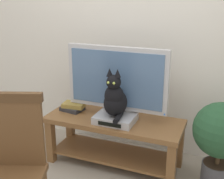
{
  "coord_description": "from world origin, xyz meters",
  "views": [
    {
      "loc": [
        0.91,
        -1.76,
        1.55
      ],
      "look_at": [
        0.0,
        0.46,
        0.76
      ],
      "focal_mm": 47.3,
      "sensor_mm": 36.0,
      "label": 1
    }
  ],
  "objects_px": {
    "tv_stand": "(114,133)",
    "tv": "(117,81)",
    "book_stack": "(73,107)",
    "media_box": "(115,118)",
    "potted_plant": "(221,136)",
    "cat": "(115,99)",
    "wooden_chair": "(4,163)"
  },
  "relations": [
    {
      "from": "tv_stand",
      "to": "tv",
      "type": "relative_size",
      "value": 1.33
    },
    {
      "from": "tv_stand",
      "to": "book_stack",
      "type": "relative_size",
      "value": 5.26
    },
    {
      "from": "media_box",
      "to": "potted_plant",
      "type": "relative_size",
      "value": 0.47
    },
    {
      "from": "cat",
      "to": "book_stack",
      "type": "height_order",
      "value": "cat"
    },
    {
      "from": "tv_stand",
      "to": "media_box",
      "type": "relative_size",
      "value": 3.59
    },
    {
      "from": "tv_stand",
      "to": "potted_plant",
      "type": "height_order",
      "value": "potted_plant"
    },
    {
      "from": "cat",
      "to": "potted_plant",
      "type": "bearing_deg",
      "value": 4.35
    },
    {
      "from": "tv_stand",
      "to": "cat",
      "type": "bearing_deg",
      "value": -63.08
    },
    {
      "from": "wooden_chair",
      "to": "book_stack",
      "type": "bearing_deg",
      "value": 96.69
    },
    {
      "from": "wooden_chair",
      "to": "potted_plant",
      "type": "distance_m",
      "value": 1.62
    },
    {
      "from": "media_box",
      "to": "wooden_chair",
      "type": "bearing_deg",
      "value": -109.17
    },
    {
      "from": "tv",
      "to": "cat",
      "type": "bearing_deg",
      "value": -75.11
    },
    {
      "from": "book_stack",
      "to": "wooden_chair",
      "type": "bearing_deg",
      "value": -83.31
    },
    {
      "from": "media_box",
      "to": "cat",
      "type": "distance_m",
      "value": 0.19
    },
    {
      "from": "media_box",
      "to": "tv_stand",
      "type": "bearing_deg",
      "value": 122.1
    },
    {
      "from": "tv_stand",
      "to": "media_box",
      "type": "bearing_deg",
      "value": -57.9
    },
    {
      "from": "tv",
      "to": "tv_stand",
      "type": "bearing_deg",
      "value": -90.02
    },
    {
      "from": "cat",
      "to": "wooden_chair",
      "type": "height_order",
      "value": "wooden_chair"
    },
    {
      "from": "tv_stand",
      "to": "cat",
      "type": "height_order",
      "value": "cat"
    },
    {
      "from": "tv_stand",
      "to": "potted_plant",
      "type": "distance_m",
      "value": 0.92
    },
    {
      "from": "wooden_chair",
      "to": "potted_plant",
      "type": "relative_size",
      "value": 1.3
    },
    {
      "from": "tv",
      "to": "media_box",
      "type": "xyz_separation_m",
      "value": [
        0.03,
        -0.12,
        -0.31
      ]
    },
    {
      "from": "media_box",
      "to": "book_stack",
      "type": "xyz_separation_m",
      "value": [
        -0.48,
        0.1,
        0.0
      ]
    },
    {
      "from": "potted_plant",
      "to": "tv",
      "type": "bearing_deg",
      "value": 175.87
    },
    {
      "from": "tv",
      "to": "wooden_chair",
      "type": "xyz_separation_m",
      "value": [
        -0.31,
        -1.12,
        -0.25
      ]
    },
    {
      "from": "potted_plant",
      "to": "book_stack",
      "type": "bearing_deg",
      "value": 178.13
    },
    {
      "from": "potted_plant",
      "to": "media_box",
      "type": "bearing_deg",
      "value": -176.64
    },
    {
      "from": "tv_stand",
      "to": "wooden_chair",
      "type": "relative_size",
      "value": 1.29
    },
    {
      "from": "tv_stand",
      "to": "potted_plant",
      "type": "relative_size",
      "value": 1.68
    },
    {
      "from": "tv_stand",
      "to": "book_stack",
      "type": "bearing_deg",
      "value": 174.68
    },
    {
      "from": "cat",
      "to": "wooden_chair",
      "type": "relative_size",
      "value": 0.44
    },
    {
      "from": "potted_plant",
      "to": "cat",
      "type": "bearing_deg",
      "value": -175.65
    }
  ]
}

